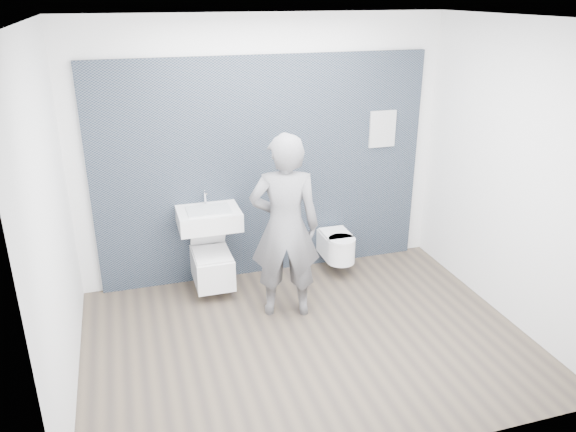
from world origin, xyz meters
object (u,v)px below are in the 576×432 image
object	(u,v)px
toilet_square	(212,265)
toilet_rounded	(338,246)
washbasin	(209,218)
visitor	(285,227)

from	to	relation	value
toilet_square	toilet_rounded	world-z (taller)	toilet_square
washbasin	toilet_rounded	world-z (taller)	washbasin
toilet_square	toilet_rounded	distance (m)	1.42
toilet_rounded	visitor	world-z (taller)	visitor
toilet_square	visitor	distance (m)	1.07
toilet_rounded	visitor	distance (m)	1.19
toilet_square	visitor	size ratio (longest dim) A/B	0.39
visitor	toilet_rounded	bearing A→B (deg)	-127.99
toilet_square	toilet_rounded	size ratio (longest dim) A/B	1.32
washbasin	visitor	distance (m)	0.91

